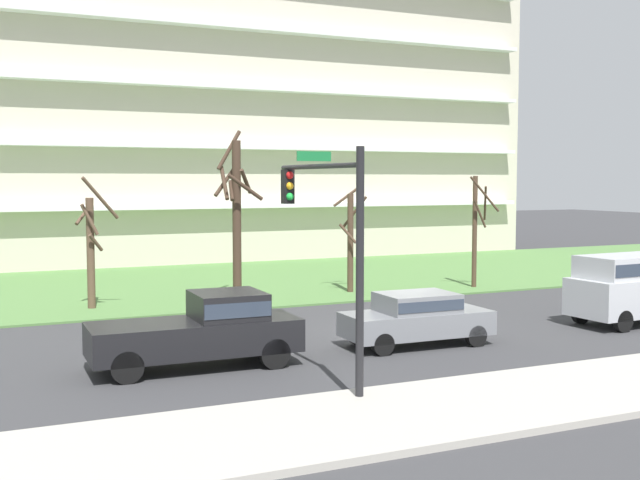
{
  "coord_description": "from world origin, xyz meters",
  "views": [
    {
      "loc": [
        -12.82,
        -21.68,
        4.89
      ],
      "look_at": [
        -0.22,
        6.0,
        2.56
      ],
      "focal_mm": 44.14,
      "sensor_mm": 36.0,
      "label": 1
    }
  ],
  "objects_px": {
    "tree_center": "(350,238)",
    "traffic_signal_mast": "(329,225)",
    "tree_right": "(476,227)",
    "sedan_gray_near_left": "(417,316)",
    "tree_left": "(236,213)",
    "van_silver_center_left": "(640,283)",
    "pickup_black_center_right": "(204,329)",
    "tree_far_left": "(91,247)"
  },
  "relations": [
    {
      "from": "tree_far_left",
      "to": "tree_center",
      "type": "relative_size",
      "value": 1.07
    },
    {
      "from": "tree_far_left",
      "to": "tree_center",
      "type": "xyz_separation_m",
      "value": [
        10.82,
        -0.03,
        -0.03
      ]
    },
    {
      "from": "tree_right",
      "to": "sedan_gray_near_left",
      "type": "distance_m",
      "value": 13.0
    },
    {
      "from": "tree_left",
      "to": "tree_center",
      "type": "height_order",
      "value": "tree_left"
    },
    {
      "from": "sedan_gray_near_left",
      "to": "van_silver_center_left",
      "type": "bearing_deg",
      "value": 1.4
    },
    {
      "from": "tree_far_left",
      "to": "traffic_signal_mast",
      "type": "relative_size",
      "value": 0.89
    },
    {
      "from": "tree_center",
      "to": "traffic_signal_mast",
      "type": "bearing_deg",
      "value": -118.57
    },
    {
      "from": "tree_left",
      "to": "pickup_black_center_right",
      "type": "distance_m",
      "value": 10.73
    },
    {
      "from": "tree_left",
      "to": "van_silver_center_left",
      "type": "distance_m",
      "value": 14.95
    },
    {
      "from": "sedan_gray_near_left",
      "to": "tree_center",
      "type": "bearing_deg",
      "value": 75.13
    },
    {
      "from": "pickup_black_center_right",
      "to": "traffic_signal_mast",
      "type": "relative_size",
      "value": 0.97
    },
    {
      "from": "tree_far_left",
      "to": "sedan_gray_near_left",
      "type": "distance_m",
      "value": 13.12
    },
    {
      "from": "tree_right",
      "to": "van_silver_center_left",
      "type": "height_order",
      "value": "tree_right"
    },
    {
      "from": "tree_far_left",
      "to": "sedan_gray_near_left",
      "type": "xyz_separation_m",
      "value": [
        7.77,
        -10.46,
        -1.54
      ]
    },
    {
      "from": "tree_left",
      "to": "tree_right",
      "type": "xyz_separation_m",
      "value": [
        11.2,
        -0.2,
        -0.83
      ]
    },
    {
      "from": "tree_left",
      "to": "pickup_black_center_right",
      "type": "bearing_deg",
      "value": -113.12
    },
    {
      "from": "tree_right",
      "to": "traffic_signal_mast",
      "type": "bearing_deg",
      "value": -136.58
    },
    {
      "from": "pickup_black_center_right",
      "to": "traffic_signal_mast",
      "type": "bearing_deg",
      "value": -52.85
    },
    {
      "from": "tree_right",
      "to": "tree_left",
      "type": "bearing_deg",
      "value": 178.97
    },
    {
      "from": "tree_center",
      "to": "sedan_gray_near_left",
      "type": "height_order",
      "value": "tree_center"
    },
    {
      "from": "pickup_black_center_right",
      "to": "traffic_signal_mast",
      "type": "xyz_separation_m",
      "value": [
        2.19,
        -3.01,
        2.82
      ]
    },
    {
      "from": "tree_left",
      "to": "tree_center",
      "type": "relative_size",
      "value": 1.46
    },
    {
      "from": "tree_right",
      "to": "traffic_signal_mast",
      "type": "height_order",
      "value": "traffic_signal_mast"
    },
    {
      "from": "van_silver_center_left",
      "to": "traffic_signal_mast",
      "type": "xyz_separation_m",
      "value": [
        -13.16,
        -3.02,
        2.44
      ]
    },
    {
      "from": "tree_center",
      "to": "van_silver_center_left",
      "type": "height_order",
      "value": "tree_center"
    },
    {
      "from": "traffic_signal_mast",
      "to": "pickup_black_center_right",
      "type": "bearing_deg",
      "value": 126.06
    },
    {
      "from": "traffic_signal_mast",
      "to": "tree_right",
      "type": "bearing_deg",
      "value": 43.42
    },
    {
      "from": "van_silver_center_left",
      "to": "pickup_black_center_right",
      "type": "relative_size",
      "value": 0.98
    },
    {
      "from": "tree_far_left",
      "to": "traffic_signal_mast",
      "type": "distance_m",
      "value": 14.0
    },
    {
      "from": "tree_far_left",
      "to": "tree_left",
      "type": "relative_size",
      "value": 0.73
    },
    {
      "from": "tree_left",
      "to": "sedan_gray_near_left",
      "type": "height_order",
      "value": "tree_left"
    },
    {
      "from": "tree_center",
      "to": "traffic_signal_mast",
      "type": "distance_m",
      "value": 15.38
    },
    {
      "from": "tree_far_left",
      "to": "pickup_black_center_right",
      "type": "height_order",
      "value": "tree_far_left"
    },
    {
      "from": "tree_far_left",
      "to": "sedan_gray_near_left",
      "type": "relative_size",
      "value": 1.13
    },
    {
      "from": "tree_far_left",
      "to": "traffic_signal_mast",
      "type": "xyz_separation_m",
      "value": [
        3.49,
        -13.48,
        1.42
      ]
    },
    {
      "from": "tree_center",
      "to": "traffic_signal_mast",
      "type": "height_order",
      "value": "traffic_signal_mast"
    },
    {
      "from": "sedan_gray_near_left",
      "to": "traffic_signal_mast",
      "type": "height_order",
      "value": "traffic_signal_mast"
    },
    {
      "from": "tree_center",
      "to": "tree_right",
      "type": "height_order",
      "value": "tree_right"
    },
    {
      "from": "sedan_gray_near_left",
      "to": "pickup_black_center_right",
      "type": "xyz_separation_m",
      "value": [
        -6.48,
        -0.0,
        0.14
      ]
    },
    {
      "from": "tree_right",
      "to": "traffic_signal_mast",
      "type": "relative_size",
      "value": 0.9
    },
    {
      "from": "tree_far_left",
      "to": "sedan_gray_near_left",
      "type": "bearing_deg",
      "value": -53.39
    },
    {
      "from": "sedan_gray_near_left",
      "to": "traffic_signal_mast",
      "type": "distance_m",
      "value": 6.02
    }
  ]
}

